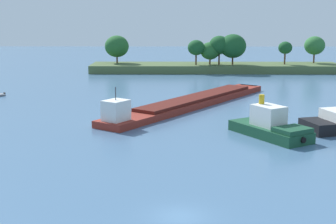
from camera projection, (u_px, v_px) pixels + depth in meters
ground_plane at (179, 216)px, 37.21m from camera, size 400.00×400.00×0.00m
treeline_island at (214, 60)px, 130.44m from camera, size 66.78×12.49×10.12m
cargo_barge at (190, 102)px, 81.10m from camera, size 28.90×38.76×5.61m
tugboat at (271, 127)px, 61.12m from camera, size 9.62×11.85×5.14m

